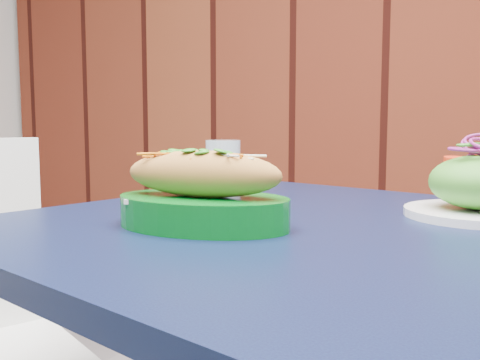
% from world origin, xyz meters
% --- Properties ---
extents(cafe_table, '(0.97, 0.97, 0.75)m').
position_xyz_m(cafe_table, '(-0.17, 1.49, 0.66)').
color(cafe_table, black).
rests_on(cafe_table, ground).
extents(banh_mi_basket, '(0.25, 0.18, 0.11)m').
position_xyz_m(banh_mi_basket, '(-0.29, 1.39, 0.79)').
color(banh_mi_basket, '#026217').
rests_on(banh_mi_basket, cafe_table).
extents(salad_plate, '(0.21, 0.21, 0.12)m').
position_xyz_m(salad_plate, '(0.04, 1.64, 0.79)').
color(salad_plate, white).
rests_on(salad_plate, cafe_table).
extents(water_glass, '(0.07, 0.07, 0.11)m').
position_xyz_m(water_glass, '(-0.41, 1.67, 0.80)').
color(water_glass, silver).
rests_on(water_glass, cafe_table).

